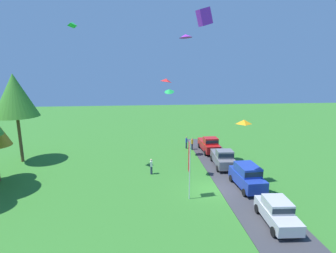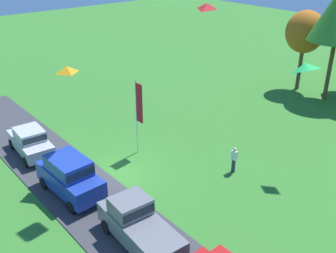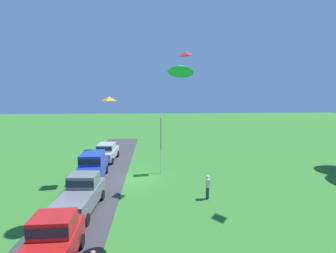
{
  "view_description": "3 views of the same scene",
  "coord_description": "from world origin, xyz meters",
  "px_view_note": "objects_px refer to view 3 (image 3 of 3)",
  "views": [
    {
      "loc": [
        -22.24,
        6.52,
        11.08
      ],
      "look_at": [
        2.44,
        4.06,
        5.65
      ],
      "focal_mm": 28.0,
      "sensor_mm": 36.0,
      "label": 1
    },
    {
      "loc": [
        17.74,
        -11.0,
        13.27
      ],
      "look_at": [
        0.58,
        3.5,
        2.44
      ],
      "focal_mm": 42.0,
      "sensor_mm": 36.0,
      "label": 2
    },
    {
      "loc": [
        21.55,
        1.95,
        7.65
      ],
      "look_at": [
        -0.96,
        3.21,
        4.38
      ],
      "focal_mm": 28.0,
      "sensor_mm": 36.0,
      "label": 3
    }
  ],
  "objects_px": {
    "car_suv_by_flagpole": "(93,165)",
    "kite_diamond_mid_center": "(185,54)",
    "car_pickup_mid_row": "(49,247)",
    "person_on_lawn": "(208,187)",
    "car_sedan_near_entrance": "(107,151)",
    "car_pickup_far_end": "(81,194)",
    "flag_banner": "(161,137)",
    "kite_delta_trailing_tail": "(181,69)",
    "kite_diamond_high_left": "(109,99)"
  },
  "relations": [
    {
      "from": "car_suv_by_flagpole",
      "to": "kite_diamond_mid_center",
      "type": "distance_m",
      "value": 11.82
    },
    {
      "from": "car_pickup_mid_row",
      "to": "person_on_lawn",
      "type": "distance_m",
      "value": 10.64
    },
    {
      "from": "car_pickup_mid_row",
      "to": "car_sedan_near_entrance",
      "type": "bearing_deg",
      "value": -177.94
    },
    {
      "from": "car_suv_by_flagpole",
      "to": "car_pickup_far_end",
      "type": "relative_size",
      "value": 0.92
    },
    {
      "from": "car_pickup_far_end",
      "to": "car_suv_by_flagpole",
      "type": "bearing_deg",
      "value": -174.36
    },
    {
      "from": "person_on_lawn",
      "to": "kite_diamond_mid_center",
      "type": "distance_m",
      "value": 9.41
    },
    {
      "from": "car_pickup_mid_row",
      "to": "person_on_lawn",
      "type": "relative_size",
      "value": 2.95
    },
    {
      "from": "flag_banner",
      "to": "person_on_lawn",
      "type": "bearing_deg",
      "value": 28.53
    },
    {
      "from": "car_suv_by_flagpole",
      "to": "car_pickup_far_end",
      "type": "distance_m",
      "value": 5.7
    },
    {
      "from": "car_sedan_near_entrance",
      "to": "kite_delta_trailing_tail",
      "type": "distance_m",
      "value": 18.33
    },
    {
      "from": "kite_delta_trailing_tail",
      "to": "car_sedan_near_entrance",
      "type": "bearing_deg",
      "value": -158.06
    },
    {
      "from": "car_pickup_far_end",
      "to": "kite_delta_trailing_tail",
      "type": "bearing_deg",
      "value": 55.69
    },
    {
      "from": "car_pickup_far_end",
      "to": "kite_diamond_high_left",
      "type": "relative_size",
      "value": 5.14
    },
    {
      "from": "car_pickup_far_end",
      "to": "flag_banner",
      "type": "distance_m",
      "value": 8.98
    },
    {
      "from": "flag_banner",
      "to": "kite_delta_trailing_tail",
      "type": "xyz_separation_m",
      "value": [
        10.92,
        0.59,
        5.18
      ]
    },
    {
      "from": "car_pickup_far_end",
      "to": "kite_delta_trailing_tail",
      "type": "height_order",
      "value": "kite_delta_trailing_tail"
    },
    {
      "from": "kite_delta_trailing_tail",
      "to": "kite_diamond_mid_center",
      "type": "relative_size",
      "value": 1.37
    },
    {
      "from": "car_sedan_near_entrance",
      "to": "kite_diamond_mid_center",
      "type": "bearing_deg",
      "value": 39.33
    },
    {
      "from": "car_pickup_far_end",
      "to": "kite_diamond_mid_center",
      "type": "height_order",
      "value": "kite_diamond_mid_center"
    },
    {
      "from": "kite_diamond_mid_center",
      "to": "car_pickup_far_end",
      "type": "bearing_deg",
      "value": -68.24
    },
    {
      "from": "person_on_lawn",
      "to": "kite_diamond_high_left",
      "type": "distance_m",
      "value": 11.28
    },
    {
      "from": "person_on_lawn",
      "to": "kite_delta_trailing_tail",
      "type": "bearing_deg",
      "value": -25.24
    },
    {
      "from": "car_sedan_near_entrance",
      "to": "flag_banner",
      "type": "height_order",
      "value": "flag_banner"
    },
    {
      "from": "kite_diamond_high_left",
      "to": "car_sedan_near_entrance",
      "type": "bearing_deg",
      "value": -165.17
    },
    {
      "from": "car_pickup_mid_row",
      "to": "flag_banner",
      "type": "relative_size",
      "value": 0.95
    },
    {
      "from": "person_on_lawn",
      "to": "kite_diamond_high_left",
      "type": "relative_size",
      "value": 1.72
    },
    {
      "from": "car_suv_by_flagpole",
      "to": "kite_diamond_high_left",
      "type": "bearing_deg",
      "value": 139.99
    },
    {
      "from": "car_pickup_far_end",
      "to": "car_pickup_mid_row",
      "type": "relative_size",
      "value": 1.01
    },
    {
      "from": "car_suv_by_flagpole",
      "to": "car_pickup_mid_row",
      "type": "bearing_deg",
      "value": 3.8
    },
    {
      "from": "car_suv_by_flagpole",
      "to": "flag_banner",
      "type": "xyz_separation_m",
      "value": [
        -1.27,
        5.79,
        2.07
      ]
    },
    {
      "from": "car_pickup_far_end",
      "to": "kite_delta_trailing_tail",
      "type": "xyz_separation_m",
      "value": [
        3.97,
        5.82,
        7.44
      ]
    },
    {
      "from": "person_on_lawn",
      "to": "flag_banner",
      "type": "height_order",
      "value": "flag_banner"
    },
    {
      "from": "kite_delta_trailing_tail",
      "to": "car_pickup_far_end",
      "type": "bearing_deg",
      "value": -124.31
    },
    {
      "from": "car_sedan_near_entrance",
      "to": "car_pickup_far_end",
      "type": "bearing_deg",
      "value": 2.13
    },
    {
      "from": "car_pickup_far_end",
      "to": "car_pickup_mid_row",
      "type": "xyz_separation_m",
      "value": [
        5.59,
        0.19,
        0.0
      ]
    },
    {
      "from": "car_pickup_mid_row",
      "to": "kite_diamond_mid_center",
      "type": "relative_size",
      "value": 5.89
    },
    {
      "from": "car_suv_by_flagpole",
      "to": "car_pickup_mid_row",
      "type": "relative_size",
      "value": 0.93
    },
    {
      "from": "car_pickup_mid_row",
      "to": "kite_delta_trailing_tail",
      "type": "height_order",
      "value": "kite_delta_trailing_tail"
    },
    {
      "from": "kite_delta_trailing_tail",
      "to": "flag_banner",
      "type": "bearing_deg",
      "value": -176.89
    },
    {
      "from": "car_sedan_near_entrance",
      "to": "person_on_lawn",
      "type": "bearing_deg",
      "value": 40.42
    },
    {
      "from": "kite_diamond_high_left",
      "to": "flag_banner",
      "type": "bearing_deg",
      "value": 86.78
    },
    {
      "from": "car_pickup_far_end",
      "to": "kite_delta_trailing_tail",
      "type": "distance_m",
      "value": 10.25
    },
    {
      "from": "car_sedan_near_entrance",
      "to": "car_suv_by_flagpole",
      "type": "bearing_deg",
      "value": -1.27
    },
    {
      "from": "car_pickup_mid_row",
      "to": "kite_diamond_high_left",
      "type": "xyz_separation_m",
      "value": [
        -12.78,
        0.53,
        5.68
      ]
    },
    {
      "from": "car_sedan_near_entrance",
      "to": "person_on_lawn",
      "type": "relative_size",
      "value": 2.63
    },
    {
      "from": "flag_banner",
      "to": "kite_diamond_mid_center",
      "type": "bearing_deg",
      "value": 20.45
    },
    {
      "from": "person_on_lawn",
      "to": "kite_delta_trailing_tail",
      "type": "relative_size",
      "value": 1.45
    },
    {
      "from": "car_sedan_near_entrance",
      "to": "car_suv_by_flagpole",
      "type": "relative_size",
      "value": 0.96
    },
    {
      "from": "car_sedan_near_entrance",
      "to": "kite_diamond_high_left",
      "type": "xyz_separation_m",
      "value": [
        4.35,
        1.15,
        5.75
      ]
    },
    {
      "from": "car_pickup_mid_row",
      "to": "kite_diamond_mid_center",
      "type": "height_order",
      "value": "kite_diamond_mid_center"
    }
  ]
}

